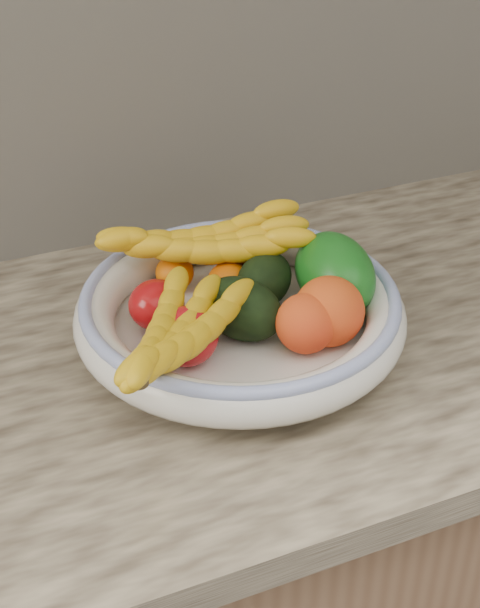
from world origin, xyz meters
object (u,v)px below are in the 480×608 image
banana_bunch_back (204,248)px  banana_bunch_front (176,341)px  green_mango (334,274)px  fruit_bowl (240,312)px

banana_bunch_back → banana_bunch_front: bearing=-108.0°
banana_bunch_back → green_mango: bearing=-25.7°
banana_bunch_front → banana_bunch_back: bearing=12.2°
fruit_bowl → banana_bunch_back: 0.10m
banana_bunch_back → fruit_bowl: bearing=-73.4°
fruit_bowl → banana_bunch_front: banana_bunch_front is taller
banana_bunch_back → banana_bunch_front: (-0.10, -0.17, -0.01)m
banana_bunch_front → fruit_bowl: bearing=-13.4°
fruit_bowl → green_mango: (0.12, -0.00, 0.03)m
green_mango → banana_bunch_back: green_mango is taller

